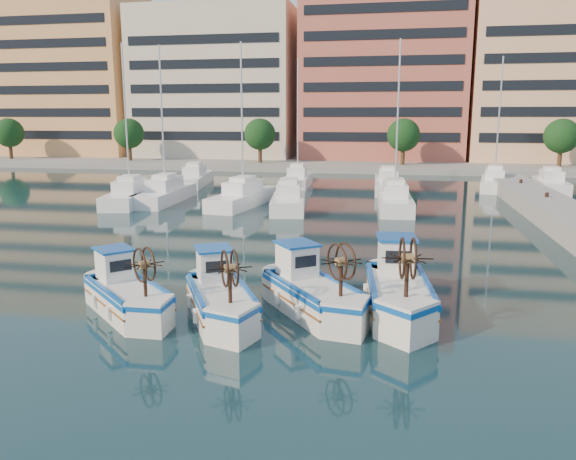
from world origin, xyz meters
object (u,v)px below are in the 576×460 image
Objects in this scene: fishing_boat_a at (126,292)px; fishing_boat_d at (398,289)px; fishing_boat_b at (220,295)px; fishing_boat_c at (311,290)px.

fishing_boat_d is at bearing -35.33° from fishing_boat_a.
fishing_boat_b reaches higher than fishing_boat_a.
fishing_boat_b is 0.99× the size of fishing_boat_c.
fishing_boat_c is 0.91× the size of fishing_boat_d.
fishing_boat_b is (3.16, 0.21, 0.03)m from fishing_boat_a.
fishing_boat_c is at bearing -7.91° from fishing_boat_b.
fishing_boat_c is at bearing -175.12° from fishing_boat_d.
fishing_boat_b is at bearing -170.47° from fishing_boat_d.
fishing_boat_b is at bearing 162.98° from fishing_boat_c.
fishing_boat_a is at bearing -174.45° from fishing_boat_d.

